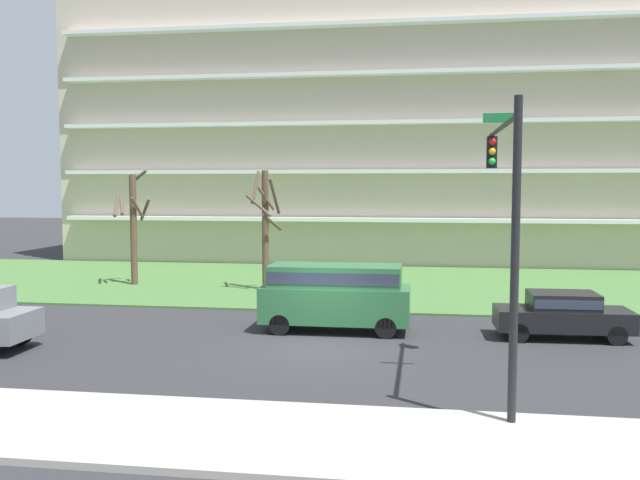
{
  "coord_description": "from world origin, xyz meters",
  "views": [
    {
      "loc": [
        3.29,
        -21.27,
        5.15
      ],
      "look_at": [
        -0.86,
        6.0,
        2.95
      ],
      "focal_mm": 38.63,
      "sensor_mm": 36.0,
      "label": 1
    }
  ],
  "objects_px": {
    "tree_left": "(265,225)",
    "sedan_black_center_left": "(562,313)",
    "tree_far_left": "(133,225)",
    "van_green_near_left": "(335,292)",
    "traffic_signal_mast": "(505,201)"
  },
  "relations": [
    {
      "from": "tree_far_left",
      "to": "sedan_black_center_left",
      "type": "distance_m",
      "value": 21.61
    },
    {
      "from": "sedan_black_center_left",
      "to": "tree_left",
      "type": "bearing_deg",
      "value": -36.7
    },
    {
      "from": "tree_left",
      "to": "traffic_signal_mast",
      "type": "relative_size",
      "value": 0.84
    },
    {
      "from": "tree_left",
      "to": "traffic_signal_mast",
      "type": "distance_m",
      "value": 18.48
    },
    {
      "from": "tree_left",
      "to": "van_green_near_left",
      "type": "bearing_deg",
      "value": -62.25
    },
    {
      "from": "van_green_near_left",
      "to": "traffic_signal_mast",
      "type": "bearing_deg",
      "value": 124.34
    },
    {
      "from": "tree_far_left",
      "to": "traffic_signal_mast",
      "type": "distance_m",
      "value": 23.51
    },
    {
      "from": "tree_far_left",
      "to": "tree_left",
      "type": "height_order",
      "value": "tree_far_left"
    },
    {
      "from": "tree_far_left",
      "to": "tree_left",
      "type": "distance_m",
      "value": 7.15
    },
    {
      "from": "tree_far_left",
      "to": "sedan_black_center_left",
      "type": "height_order",
      "value": "tree_far_left"
    },
    {
      "from": "tree_left",
      "to": "sedan_black_center_left",
      "type": "xyz_separation_m",
      "value": [
        12.23,
        -8.62,
        -2.38
      ]
    },
    {
      "from": "traffic_signal_mast",
      "to": "van_green_near_left",
      "type": "bearing_deg",
      "value": 124.56
    },
    {
      "from": "traffic_signal_mast",
      "to": "tree_far_left",
      "type": "bearing_deg",
      "value": 134.99
    },
    {
      "from": "sedan_black_center_left",
      "to": "van_green_near_left",
      "type": "bearing_deg",
      "value": -1.52
    },
    {
      "from": "tree_left",
      "to": "sedan_black_center_left",
      "type": "bearing_deg",
      "value": -35.17
    }
  ]
}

